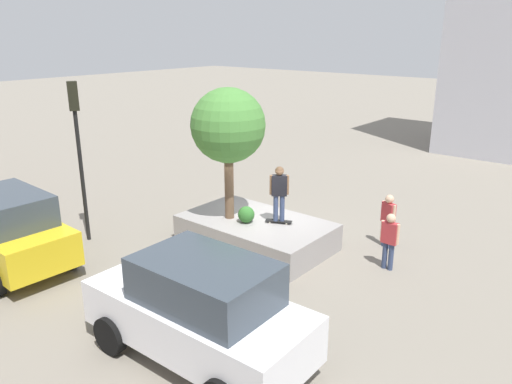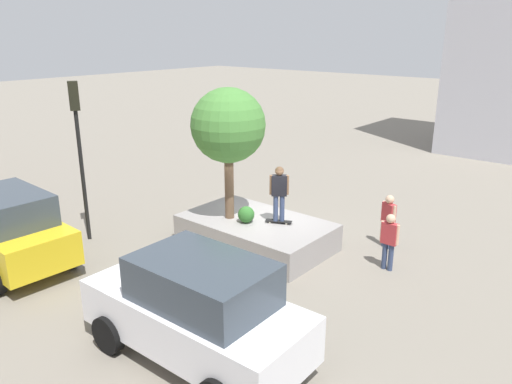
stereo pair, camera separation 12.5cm
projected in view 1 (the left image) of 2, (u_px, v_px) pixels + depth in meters
name	position (u px, v px, depth m)	size (l,w,h in m)	color
ground_plane	(267.00, 242.00, 15.69)	(120.00, 120.00, 0.00)	gray
planter_ledge	(256.00, 232.00, 15.39)	(4.55, 2.71, 0.83)	gray
plaza_tree	(228.00, 126.00, 14.57)	(2.22, 2.22, 4.00)	brown
boxwood_shrub	(246.00, 214.00, 14.99)	(0.51, 0.51, 0.51)	#2D6628
skateboard	(279.00, 221.00, 15.00)	(0.81, 0.53, 0.07)	black
skateboarder	(279.00, 190.00, 14.70)	(0.48, 0.43, 1.69)	navy
police_car	(200.00, 309.00, 9.79)	(4.85, 2.35, 2.23)	white
taxi_cab	(7.00, 229.00, 13.84)	(4.76, 2.35, 2.18)	gold
traffic_light_corner	(78.00, 136.00, 14.90)	(0.37, 0.36, 4.97)	black
pedestrian_crossing	(389.00, 237.00, 13.67)	(0.56, 0.25, 1.64)	navy
bystander_watching	(388.00, 217.00, 15.08)	(0.53, 0.36, 1.69)	navy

